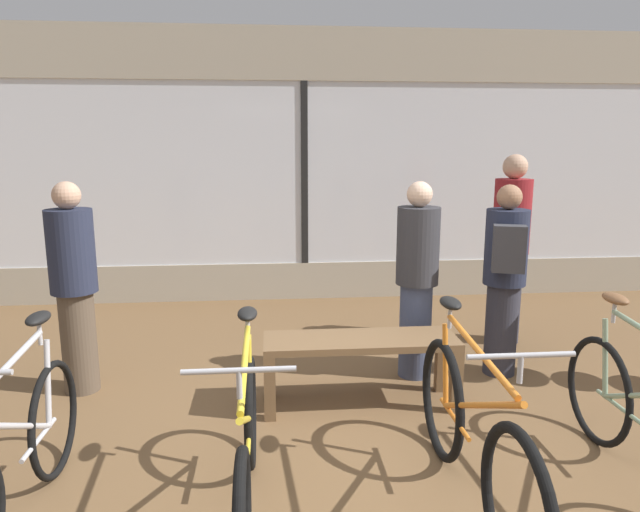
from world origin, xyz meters
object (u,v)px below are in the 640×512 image
object	(u,v)px
bicycle_left	(247,451)
customer_mid_floor	(510,245)
bicycle_right	(472,438)
bicycle_far_left	(18,456)
customer_by_window	(417,277)
customer_near_rack	(74,284)
display_bench	(361,350)
customer_near_bench	(505,275)

from	to	relation	value
bicycle_left	customer_mid_floor	size ratio (longest dim) A/B	0.95
bicycle_right	bicycle_far_left	bearing A→B (deg)	178.81
bicycle_left	customer_by_window	size ratio (longest dim) A/B	1.07
bicycle_far_left	customer_mid_floor	world-z (taller)	customer_mid_floor
bicycle_far_left	customer_near_rack	size ratio (longest dim) A/B	1.03
bicycle_left	bicycle_right	world-z (taller)	bicycle_right
bicycle_far_left	display_bench	distance (m)	2.25
customer_near_rack	customer_mid_floor	xyz separation A→B (m)	(3.73, 0.79, 0.10)
customer_near_rack	customer_by_window	bearing A→B (deg)	1.34
customer_near_rack	customer_near_bench	size ratio (longest dim) A/B	1.03
bicycle_right	customer_mid_floor	bearing A→B (deg)	63.58
customer_by_window	customer_mid_floor	xyz separation A→B (m)	(1.08, 0.73, 0.11)
display_bench	customer_near_bench	bearing A→B (deg)	20.15
bicycle_left	bicycle_right	size ratio (longest dim) A/B	0.95
customer_by_window	display_bench	bearing A→B (deg)	-137.07
bicycle_right	display_bench	xyz separation A→B (m)	(-0.38, 1.25, 0.02)
display_bench	bicycle_left	bearing A→B (deg)	-122.20
bicycle_right	customer_near_bench	bearing A→B (deg)	63.22
customer_near_bench	customer_mid_floor	bearing A→B (deg)	64.40
bicycle_left	customer_near_rack	world-z (taller)	customer_near_rack
customer_near_bench	display_bench	bearing A→B (deg)	-159.85
customer_near_rack	customer_near_bench	bearing A→B (deg)	0.41
bicycle_right	display_bench	size ratio (longest dim) A/B	1.28
bicycle_far_left	customer_near_bench	bearing A→B (deg)	27.91
bicycle_far_left	bicycle_right	world-z (taller)	bicycle_right
bicycle_right	customer_near_bench	xyz separation A→B (m)	(0.86, 1.71, 0.45)
customer_near_rack	customer_near_bench	world-z (taller)	customer_near_rack
display_bench	customer_mid_floor	size ratio (longest dim) A/B	0.78
bicycle_left	customer_near_bench	bearing A→B (deg)	39.86
bicycle_left	customer_by_window	distance (m)	2.21
bicycle_left	customer_near_bench	size ratio (longest dim) A/B	1.08
display_bench	customer_near_bench	distance (m)	1.39
bicycle_far_left	display_bench	world-z (taller)	bicycle_far_left
display_bench	customer_near_rack	xyz separation A→B (m)	(-2.12, 0.43, 0.43)
customer_by_window	bicycle_right	bearing A→B (deg)	-94.89
display_bench	customer_mid_floor	xyz separation A→B (m)	(1.61, 1.22, 0.53)
bicycle_left	display_bench	world-z (taller)	bicycle_left
bicycle_left	customer_near_bench	distance (m)	2.67
customer_by_window	customer_mid_floor	distance (m)	1.31
bicycle_far_left	customer_mid_floor	bearing A→B (deg)	34.69
customer_mid_floor	customer_by_window	bearing A→B (deg)	-146.07
customer_near_rack	customer_by_window	world-z (taller)	customer_near_rack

